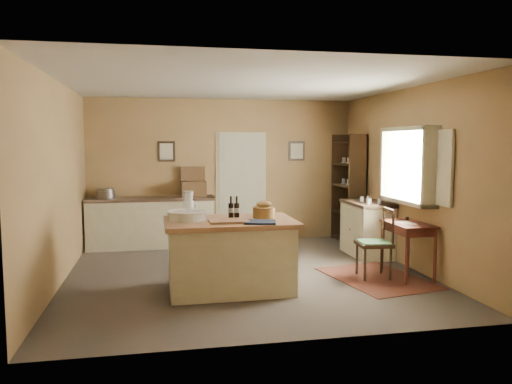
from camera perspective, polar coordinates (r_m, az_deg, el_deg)
ground at (r=7.27m, az=-1.19°, el=-9.33°), size 5.00×5.00×0.00m
wall_back at (r=9.51m, az=-3.83°, el=2.44°), size 5.00×0.10×2.70m
wall_front at (r=4.61m, az=4.19°, el=-0.94°), size 5.00×0.10×2.70m
wall_left at (r=7.05m, az=-21.65°, el=0.95°), size 0.10×5.00×2.70m
wall_right at (r=7.87m, az=17.04°, el=1.55°), size 0.10×5.00×2.70m
ceiling at (r=7.07m, az=-1.23°, el=12.32°), size 5.00×5.00×0.00m
door at (r=9.55m, az=-1.71°, el=0.69°), size 0.97×0.06×2.11m
framed_prints at (r=9.50m, az=-2.62°, el=4.68°), size 2.82×0.02×0.38m
window at (r=7.64m, az=17.28°, el=2.93°), size 0.25×1.99×1.12m
work_island at (r=6.38m, az=-3.06°, el=-6.99°), size 1.64×1.07×1.20m
sideboard at (r=9.22m, az=-11.85°, el=-3.19°), size 2.26×0.64×1.18m
rug at (r=7.23m, az=13.65°, el=-9.53°), size 1.38×1.78×0.01m
writing_desk at (r=7.29m, az=16.99°, el=-4.20°), size 0.49×0.81×0.82m
desk_chair at (r=7.16m, az=13.31°, el=-5.80°), size 0.48×0.48×0.95m
right_cabinet at (r=8.55m, az=12.57°, el=-4.06°), size 0.59×1.06×0.99m
shelving_unit at (r=9.57m, az=10.76°, el=0.37°), size 0.35×0.92×2.04m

